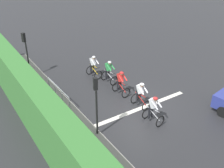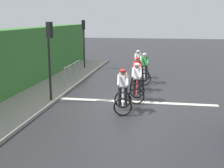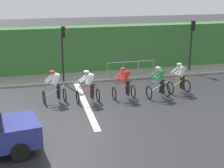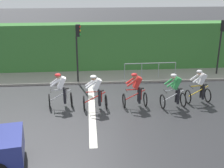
{
  "view_description": "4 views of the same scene",
  "coord_description": "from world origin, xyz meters",
  "px_view_note": "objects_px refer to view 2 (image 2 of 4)",
  "views": [
    {
      "loc": [
        -8.94,
        -10.57,
        9.33
      ],
      "look_at": [
        -0.96,
        1.65,
        1.24
      ],
      "focal_mm": 44.03,
      "sensor_mm": 36.0,
      "label": 1
    },
    {
      "loc": [
        1.2,
        -12.3,
        3.51
      ],
      "look_at": [
        -0.92,
        0.12,
        0.72
      ],
      "focal_mm": 48.33,
      "sensor_mm": 36.0,
      "label": 2
    },
    {
      "loc": [
        15.36,
        -2.2,
        5.75
      ],
      "look_at": [
        -0.39,
        1.53,
        0.71
      ],
      "focal_mm": 53.08,
      "sensor_mm": 36.0,
      "label": 3
    },
    {
      "loc": [
        13.25,
        -0.06,
        6.11
      ],
      "look_at": [
        -0.56,
        1.03,
        0.96
      ],
      "focal_mm": 49.8,
      "sensor_mm": 36.0,
      "label": 4
    }
  ],
  "objects_px": {
    "cyclist_lead": "(138,65)",
    "cyclist_mid": "(137,75)",
    "traffic_light_near_crossing": "(50,50)",
    "pedestrian_railing_kerbside": "(72,68)",
    "cyclist_trailing": "(123,91)",
    "cyclist_fourth": "(137,83)",
    "traffic_light_far_junction": "(84,37)",
    "cyclist_second": "(144,69)"
  },
  "relations": [
    {
      "from": "cyclist_mid",
      "to": "traffic_light_far_junction",
      "type": "height_order",
      "value": "traffic_light_far_junction"
    },
    {
      "from": "cyclist_trailing",
      "to": "traffic_light_far_junction",
      "type": "distance_m",
      "value": 10.04
    },
    {
      "from": "cyclist_mid",
      "to": "traffic_light_near_crossing",
      "type": "distance_m",
      "value": 4.55
    },
    {
      "from": "cyclist_trailing",
      "to": "cyclist_lead",
      "type": "bearing_deg",
      "value": 89.95
    },
    {
      "from": "cyclist_lead",
      "to": "traffic_light_far_junction",
      "type": "bearing_deg",
      "value": 147.18
    },
    {
      "from": "cyclist_second",
      "to": "cyclist_mid",
      "type": "distance_m",
      "value": 1.78
    },
    {
      "from": "cyclist_lead",
      "to": "traffic_light_far_junction",
      "type": "relative_size",
      "value": 0.5
    },
    {
      "from": "cyclist_lead",
      "to": "traffic_light_far_junction",
      "type": "xyz_separation_m",
      "value": [
        -3.94,
        2.54,
        1.43
      ]
    },
    {
      "from": "cyclist_second",
      "to": "cyclist_mid",
      "type": "height_order",
      "value": "same"
    },
    {
      "from": "cyclist_second",
      "to": "pedestrian_railing_kerbside",
      "type": "bearing_deg",
      "value": -174.87
    },
    {
      "from": "cyclist_trailing",
      "to": "traffic_light_near_crossing",
      "type": "height_order",
      "value": "traffic_light_near_crossing"
    },
    {
      "from": "cyclist_lead",
      "to": "pedestrian_railing_kerbside",
      "type": "relative_size",
      "value": 0.55
    },
    {
      "from": "cyclist_lead",
      "to": "cyclist_trailing",
      "type": "height_order",
      "value": "same"
    },
    {
      "from": "cyclist_lead",
      "to": "traffic_light_far_junction",
      "type": "distance_m",
      "value": 4.9
    },
    {
      "from": "cyclist_lead",
      "to": "cyclist_mid",
      "type": "height_order",
      "value": "same"
    },
    {
      "from": "cyclist_lead",
      "to": "cyclist_fourth",
      "type": "xyz_separation_m",
      "value": [
        0.38,
        -4.98,
        0.0
      ]
    },
    {
      "from": "traffic_light_near_crossing",
      "to": "traffic_light_far_junction",
      "type": "xyz_separation_m",
      "value": [
        -0.81,
        8.37,
        0.0
      ]
    },
    {
      "from": "traffic_light_far_junction",
      "to": "pedestrian_railing_kerbside",
      "type": "height_order",
      "value": "traffic_light_far_junction"
    },
    {
      "from": "cyclist_trailing",
      "to": "pedestrian_railing_kerbside",
      "type": "height_order",
      "value": "cyclist_trailing"
    },
    {
      "from": "cyclist_lead",
      "to": "cyclist_fourth",
      "type": "relative_size",
      "value": 1.0
    },
    {
      "from": "pedestrian_railing_kerbside",
      "to": "cyclist_mid",
      "type": "bearing_deg",
      "value": -20.86
    },
    {
      "from": "cyclist_mid",
      "to": "traffic_light_far_junction",
      "type": "distance_m",
      "value": 7.18
    },
    {
      "from": "cyclist_lead",
      "to": "cyclist_second",
      "type": "height_order",
      "value": "same"
    },
    {
      "from": "cyclist_mid",
      "to": "pedestrian_railing_kerbside",
      "type": "bearing_deg",
      "value": 159.14
    },
    {
      "from": "cyclist_lead",
      "to": "cyclist_trailing",
      "type": "xyz_separation_m",
      "value": [
        -0.01,
        -6.59,
        0.0
      ]
    },
    {
      "from": "traffic_light_far_junction",
      "to": "pedestrian_railing_kerbside",
      "type": "xyz_separation_m",
      "value": [
        0.46,
        -4.25,
        -1.45
      ]
    },
    {
      "from": "pedestrian_railing_kerbside",
      "to": "cyclist_trailing",
      "type": "bearing_deg",
      "value": -54.63
    },
    {
      "from": "traffic_light_far_junction",
      "to": "cyclist_fourth",
      "type": "bearing_deg",
      "value": -60.17
    },
    {
      "from": "cyclist_lead",
      "to": "pedestrian_railing_kerbside",
      "type": "bearing_deg",
      "value": -153.83
    },
    {
      "from": "cyclist_mid",
      "to": "cyclist_fourth",
      "type": "relative_size",
      "value": 1.0
    },
    {
      "from": "cyclist_mid",
      "to": "traffic_light_near_crossing",
      "type": "xyz_separation_m",
      "value": [
        -3.37,
        -2.71,
        1.43
      ]
    },
    {
      "from": "cyclist_mid",
      "to": "traffic_light_near_crossing",
      "type": "relative_size",
      "value": 0.5
    },
    {
      "from": "cyclist_lead",
      "to": "cyclist_second",
      "type": "distance_m",
      "value": 1.43
    },
    {
      "from": "cyclist_second",
      "to": "pedestrian_railing_kerbside",
      "type": "distance_m",
      "value": 3.95
    },
    {
      "from": "cyclist_fourth",
      "to": "traffic_light_near_crossing",
      "type": "xyz_separation_m",
      "value": [
        -3.51,
        -0.85,
        1.43
      ]
    },
    {
      "from": "traffic_light_near_crossing",
      "to": "pedestrian_railing_kerbside",
      "type": "xyz_separation_m",
      "value": [
        -0.34,
        4.12,
        -1.45
      ]
    },
    {
      "from": "traffic_light_near_crossing",
      "to": "pedestrian_railing_kerbside",
      "type": "bearing_deg",
      "value": 94.75
    },
    {
      "from": "cyclist_second",
      "to": "cyclist_mid",
      "type": "xyz_separation_m",
      "value": [
        -0.22,
        -1.77,
        0.0
      ]
    },
    {
      "from": "cyclist_trailing",
      "to": "traffic_light_far_junction",
      "type": "relative_size",
      "value": 0.5
    },
    {
      "from": "cyclist_mid",
      "to": "traffic_light_far_junction",
      "type": "relative_size",
      "value": 0.5
    },
    {
      "from": "cyclist_fourth",
      "to": "cyclist_trailing",
      "type": "distance_m",
      "value": 1.65
    },
    {
      "from": "cyclist_lead",
      "to": "traffic_light_near_crossing",
      "type": "bearing_deg",
      "value": -118.23
    }
  ]
}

